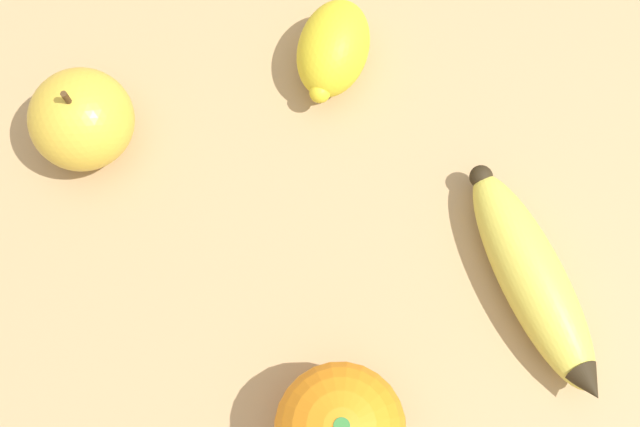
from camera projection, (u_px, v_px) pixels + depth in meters
The scene contains 4 objects.
ground_plane at pixel (442, 103), 0.68m from camera, with size 3.00×3.00×0.00m, color tan.
banana at pixel (534, 281), 0.62m from camera, with size 0.12×0.17×0.04m.
apple at pixel (82, 119), 0.64m from camera, with size 0.08×0.08×0.08m.
lemon at pixel (333, 49), 0.66m from camera, with size 0.09×0.08×0.05m.
Camera 1 is at (0.27, 0.08, 0.63)m, focal length 50.00 mm.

